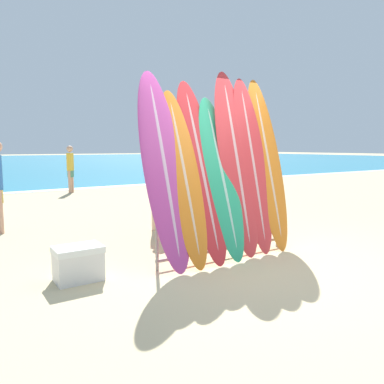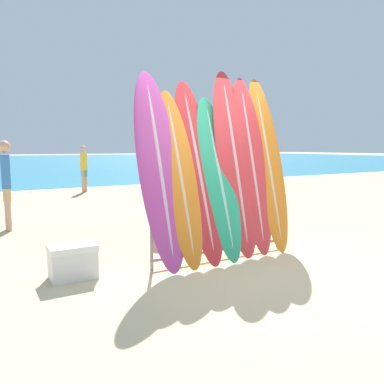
{
  "view_description": "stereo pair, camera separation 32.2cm",
  "coord_description": "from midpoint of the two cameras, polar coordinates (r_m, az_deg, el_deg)",
  "views": [
    {
      "loc": [
        -3.28,
        -3.45,
        1.52
      ],
      "look_at": [
        -0.16,
        1.32,
        0.83
      ],
      "focal_mm": 35.0,
      "sensor_mm": 36.0,
      "label": 1
    },
    {
      "loc": [
        -3.0,
        -3.61,
        1.52
      ],
      "look_at": [
        -0.16,
        1.32,
        0.83
      ],
      "focal_mm": 35.0,
      "sensor_mm": 36.0,
      "label": 2
    }
  ],
  "objects": [
    {
      "name": "person_near_water",
      "position": [
        7.47,
        -25.37,
        1.39
      ],
      "size": [
        0.22,
        0.28,
        1.63
      ],
      "rotation": [
        0.0,
        0.0,
        4.66
      ],
      "color": "tan",
      "rests_on": "ground_plane"
    },
    {
      "name": "surfboard_slot_0",
      "position": [
        4.68,
        -3.06,
        3.65
      ],
      "size": [
        0.57,
        0.9,
        2.51
      ],
      "color": "#B23D8E",
      "rests_on": "ground_plane"
    },
    {
      "name": "surfboard_rack",
      "position": [
        5.14,
        6.28,
        -5.23
      ],
      "size": [
        2.11,
        0.04,
        0.81
      ],
      "color": "gray",
      "rests_on": "ground_plane"
    },
    {
      "name": "surfboard_slot_5",
      "position": [
        5.48,
        10.79,
        4.14
      ],
      "size": [
        0.53,
        0.71,
        2.54
      ],
      "color": "red",
      "rests_on": "ground_plane"
    },
    {
      "name": "surfboard_slot_6",
      "position": [
        5.7,
        13.11,
        4.27
      ],
      "size": [
        0.53,
        0.77,
        2.55
      ],
      "color": "orange",
      "rests_on": "ground_plane"
    },
    {
      "name": "surfboard_slot_1",
      "position": [
        4.79,
        0.02,
        2.36
      ],
      "size": [
        0.49,
        0.88,
        2.28
      ],
      "color": "orange",
      "rests_on": "ground_plane"
    },
    {
      "name": "person_mid_beach",
      "position": [
        13.13,
        -15.48,
        3.72
      ],
      "size": [
        0.26,
        0.26,
        1.56
      ],
      "rotation": [
        0.0,
        0.0,
        0.85
      ],
      "color": "tan",
      "rests_on": "ground_plane"
    },
    {
      "name": "surfboard_slot_2",
      "position": [
        4.98,
        2.81,
        3.45
      ],
      "size": [
        0.54,
        0.95,
        2.44
      ],
      "color": "red",
      "rests_on": "ground_plane"
    },
    {
      "name": "surfboard_slot_4",
      "position": [
        5.3,
        8.29,
        4.5
      ],
      "size": [
        0.58,
        0.76,
        2.61
      ],
      "color": "red",
      "rests_on": "ground_plane"
    },
    {
      "name": "ocean_water",
      "position": [
        43.11,
        -25.82,
        4.19
      ],
      "size": [
        120.0,
        60.0,
        0.01
      ],
      "color": "teal",
      "rests_on": "ground_plane"
    },
    {
      "name": "cooler_box",
      "position": [
        4.57,
        -15.78,
        -10.13
      ],
      "size": [
        0.53,
        0.37,
        0.4
      ],
      "color": "silver",
      "rests_on": "ground_plane"
    },
    {
      "name": "person_far_left",
      "position": [
        6.77,
        -3.49,
        1.22
      ],
      "size": [
        0.21,
        0.26,
        1.56
      ],
      "rotation": [
        0.0,
        0.0,
        1.84
      ],
      "color": "beige",
      "rests_on": "ground_plane"
    },
    {
      "name": "ground_plane",
      "position": [
        4.96,
        11.35,
        -11.09
      ],
      "size": [
        160.0,
        160.0,
        0.0
      ],
      "primitive_type": "plane",
      "color": "#CCB789"
    },
    {
      "name": "surfboard_slot_3",
      "position": [
        5.11,
        5.9,
        2.31
      ],
      "size": [
        0.52,
        0.86,
        2.23
      ],
      "color": "#289E70",
      "rests_on": "ground_plane"
    }
  ]
}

